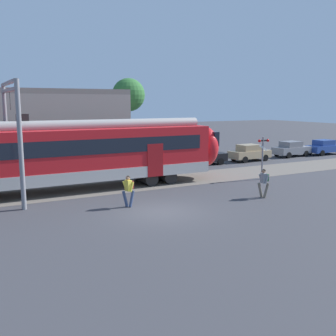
% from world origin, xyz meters
% --- Properties ---
extents(ground_plane, '(160.00, 160.00, 0.00)m').
position_xyz_m(ground_plane, '(0.00, 0.00, 0.00)').
color(ground_plane, '#38383D').
extents(pedestrian_yellow, '(0.68, 0.54, 1.67)m').
position_xyz_m(pedestrian_yellow, '(-1.02, 1.63, 0.99)').
color(pedestrian_yellow, navy).
rests_on(pedestrian_yellow, ground).
extents(pedestrian_grey, '(0.61, 0.61, 1.67)m').
position_xyz_m(pedestrian_grey, '(6.55, -0.08, 0.99)').
color(pedestrian_grey, '#6B6051').
rests_on(pedestrian_grey, ground).
extents(parked_car_black, '(4.03, 1.82, 1.54)m').
position_xyz_m(parked_car_black, '(10.16, 11.74, 0.78)').
color(parked_car_black, black).
rests_on(parked_car_black, ground).
extents(parked_car_tan, '(4.06, 1.88, 1.54)m').
position_xyz_m(parked_car_tan, '(15.15, 11.63, 0.78)').
color(parked_car_tan, tan).
rests_on(parked_car_tan, ground).
extents(parked_car_grey, '(4.08, 1.92, 1.54)m').
position_xyz_m(parked_car_grey, '(20.89, 12.07, 0.78)').
color(parked_car_grey, gray).
rests_on(parked_car_grey, ground).
extents(parked_car_blue, '(4.02, 1.79, 1.54)m').
position_xyz_m(parked_car_blue, '(25.13, 11.63, 0.78)').
color(parked_car_blue, '#284799').
rests_on(parked_car_blue, ground).
extents(catenary_gantry, '(0.24, 6.64, 6.53)m').
position_xyz_m(catenary_gantry, '(-5.91, 6.85, 4.31)').
color(catenary_gantry, gray).
rests_on(catenary_gantry, ground).
extents(crossing_signal, '(0.96, 0.21, 3.00)m').
position_xyz_m(crossing_signal, '(10.15, 4.17, 2.01)').
color(crossing_signal, gray).
rests_on(crossing_signal, ground).
extents(background_building, '(18.87, 5.00, 9.20)m').
position_xyz_m(background_building, '(-5.75, 15.05, 3.21)').
color(background_building, gray).
rests_on(background_building, ground).
extents(street_tree_right, '(3.22, 3.22, 7.74)m').
position_xyz_m(street_tree_right, '(6.36, 19.48, 6.08)').
color(street_tree_right, brown).
rests_on(street_tree_right, ground).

